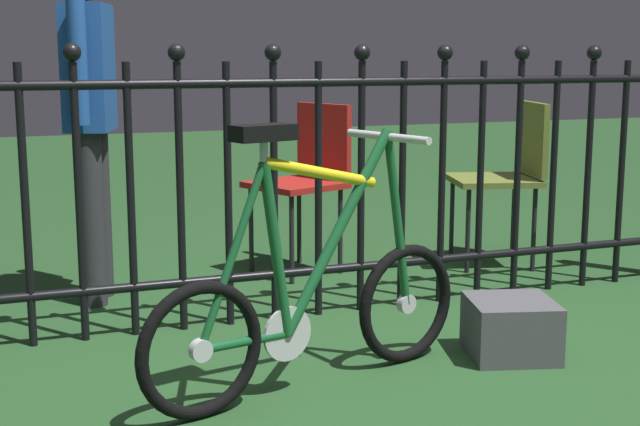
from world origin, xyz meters
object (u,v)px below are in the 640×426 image
Objects in this scene: person_visitor at (90,100)px; bicycle at (312,298)px; chair_red at (307,170)px; display_crate at (511,328)px; chair_olive at (509,167)px.

bicycle is at bearing -68.54° from person_visitor.
person_visitor reaches higher than bicycle.
chair_red is 2.79× the size of display_crate.
person_visitor is 5.01× the size of display_crate.
chair_olive reaches higher than display_crate.
bicycle reaches higher than display_crate.
bicycle is 1.64m from chair_red.
display_crate is (0.24, -1.49, -0.41)m from chair_red.
chair_red is at bearing 70.40° from bicycle.
display_crate is at bearing -121.98° from chair_olive.
display_crate is at bearing -44.76° from person_visitor.
chair_olive is at bearing -1.32° from person_visitor.
person_visitor reaches higher than display_crate.
person_visitor is (-2.10, 0.05, 0.38)m from chair_olive.
chair_olive is 2.79× the size of display_crate.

